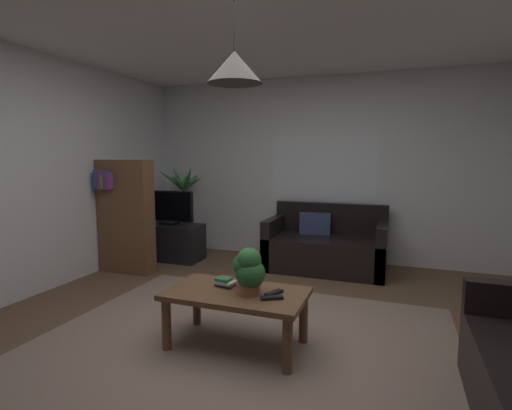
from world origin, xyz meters
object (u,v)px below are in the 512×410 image
at_px(tv, 169,207).
at_px(bookshelf_corner, 125,216).
at_px(coffee_table, 236,300).
at_px(potted_palm_corner, 184,210).
at_px(couch_under_window, 326,248).
at_px(book_on_table_1, 226,282).
at_px(book_on_table_2, 224,279).
at_px(remote_on_table_0, 272,298).
at_px(remote_on_table_1, 274,293).
at_px(book_on_table_0, 226,284).
at_px(pendant_lamp, 235,67).
at_px(tv_stand, 170,242).
at_px(potted_plant_on_table, 249,269).

distance_m(tv, bookshelf_corner, 0.70).
bearing_deg(coffee_table, potted_palm_corner, 127.32).
height_order(couch_under_window, book_on_table_1, couch_under_window).
height_order(book_on_table_2, remote_on_table_0, book_on_table_2).
relative_size(book_on_table_2, remote_on_table_0, 0.71).
height_order(coffee_table, remote_on_table_1, remote_on_table_1).
relative_size(book_on_table_0, potted_palm_corner, 0.11).
bearing_deg(bookshelf_corner, pendant_lamp, -32.64).
xyz_separation_m(remote_on_table_1, pendant_lamp, (-0.29, -0.03, 1.62)).
xyz_separation_m(book_on_table_2, remote_on_table_1, (0.42, -0.05, -0.04)).
bearing_deg(pendant_lamp, book_on_table_1, 148.14).
xyz_separation_m(couch_under_window, pendant_lamp, (-0.28, -2.28, 1.79)).
relative_size(tv_stand, bookshelf_corner, 0.64).
relative_size(potted_palm_corner, bookshelf_corner, 0.96).
distance_m(remote_on_table_0, potted_plant_on_table, 0.27).
xyz_separation_m(book_on_table_0, tv_stand, (-1.73, 1.92, -0.20)).
bearing_deg(bookshelf_corner, tv, 74.64).
bearing_deg(remote_on_table_1, book_on_table_0, 17.12).
height_order(book_on_table_2, potted_plant_on_table, potted_plant_on_table).
distance_m(coffee_table, bookshelf_corner, 2.45).
bearing_deg(coffee_table, potted_plant_on_table, -9.01).
height_order(coffee_table, potted_plant_on_table, potted_plant_on_table).
distance_m(potted_plant_on_table, tv, 2.81).
distance_m(remote_on_table_1, potted_palm_corner, 3.36).
height_order(potted_palm_corner, bookshelf_corner, bookshelf_corner).
distance_m(book_on_table_1, pendant_lamp, 1.60).
relative_size(coffee_table, potted_plant_on_table, 3.03).
bearing_deg(book_on_table_2, book_on_table_0, 37.31).
bearing_deg(bookshelf_corner, potted_palm_corner, 85.07).
relative_size(remote_on_table_0, tv, 0.21).
bearing_deg(bookshelf_corner, remote_on_table_1, -28.73).
bearing_deg(remote_on_table_0, remote_on_table_1, -20.51).
height_order(couch_under_window, remote_on_table_0, couch_under_window).
distance_m(book_on_table_2, bookshelf_corner, 2.28).
bearing_deg(potted_plant_on_table, potted_palm_corner, 128.66).
xyz_separation_m(tv, bookshelf_corner, (-0.19, -0.68, -0.03)).
distance_m(potted_plant_on_table, potted_palm_corner, 3.27).
distance_m(book_on_table_2, potted_plant_on_table, 0.29).
xyz_separation_m(coffee_table, remote_on_table_1, (0.29, 0.03, 0.08)).
bearing_deg(potted_plant_on_table, book_on_table_0, 156.50).
bearing_deg(potted_plant_on_table, bookshelf_corner, 148.36).
xyz_separation_m(book_on_table_1, remote_on_table_1, (0.41, -0.04, -0.02)).
bearing_deg(tv_stand, couch_under_window, 7.39).
bearing_deg(remote_on_table_0, tv_stand, 16.84).
bearing_deg(couch_under_window, potted_plant_on_table, -94.19).
xyz_separation_m(book_on_table_2, remote_on_table_0, (0.44, -0.14, -0.04)).
bearing_deg(book_on_table_0, book_on_table_1, -64.07).
height_order(tv_stand, pendant_lamp, pendant_lamp).
distance_m(tv_stand, tv, 0.49).
bearing_deg(tv_stand, book_on_table_2, -48.30).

